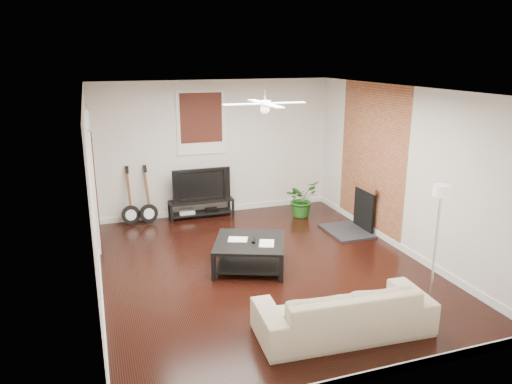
% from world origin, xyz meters
% --- Properties ---
extents(room, '(5.01, 6.01, 2.81)m').
position_xyz_m(room, '(0.00, 0.00, 1.40)').
color(room, black).
rests_on(room, ground).
extents(brick_accent, '(0.02, 2.20, 2.80)m').
position_xyz_m(brick_accent, '(2.49, 1.00, 1.40)').
color(brick_accent, '#964D30').
rests_on(brick_accent, floor).
extents(fireplace, '(0.80, 1.10, 0.92)m').
position_xyz_m(fireplace, '(2.20, 1.00, 0.46)').
color(fireplace, black).
rests_on(fireplace, floor).
extents(window_back, '(1.00, 0.06, 1.30)m').
position_xyz_m(window_back, '(-0.30, 2.97, 1.95)').
color(window_back, '#401611').
rests_on(window_back, wall_back).
extents(door_left, '(0.08, 1.00, 2.50)m').
position_xyz_m(door_left, '(-2.46, 1.90, 1.25)').
color(door_left, white).
rests_on(door_left, wall_left).
extents(tv_stand, '(1.34, 0.36, 0.37)m').
position_xyz_m(tv_stand, '(-0.40, 2.78, 0.19)').
color(tv_stand, black).
rests_on(tv_stand, floor).
extents(tv, '(1.20, 0.16, 0.69)m').
position_xyz_m(tv, '(-0.40, 2.80, 0.72)').
color(tv, black).
rests_on(tv, tv_stand).
extents(coffee_table, '(1.41, 1.41, 0.45)m').
position_xyz_m(coffee_table, '(-0.21, 0.09, 0.23)').
color(coffee_table, black).
rests_on(coffee_table, floor).
extents(sofa, '(2.18, 0.97, 0.62)m').
position_xyz_m(sofa, '(0.28, -2.08, 0.31)').
color(sofa, tan).
rests_on(sofa, floor).
extents(floor_lamp, '(0.30, 0.30, 1.74)m').
position_xyz_m(floor_lamp, '(1.63, -1.98, 0.87)').
color(floor_lamp, silver).
rests_on(floor_lamp, floor).
extents(potted_plant, '(0.88, 0.84, 0.76)m').
position_xyz_m(potted_plant, '(1.61, 2.17, 0.38)').
color(potted_plant, '#225F1B').
rests_on(potted_plant, floor).
extents(guitar_left, '(0.40, 0.30, 1.19)m').
position_xyz_m(guitar_left, '(-1.83, 2.75, 0.60)').
color(guitar_left, black).
rests_on(guitar_left, floor).
extents(guitar_right, '(0.42, 0.34, 1.19)m').
position_xyz_m(guitar_right, '(-1.48, 2.72, 0.60)').
color(guitar_right, black).
rests_on(guitar_right, floor).
extents(ceiling_fan, '(1.24, 1.24, 0.32)m').
position_xyz_m(ceiling_fan, '(0.00, 0.00, 2.60)').
color(ceiling_fan, white).
rests_on(ceiling_fan, ceiling).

